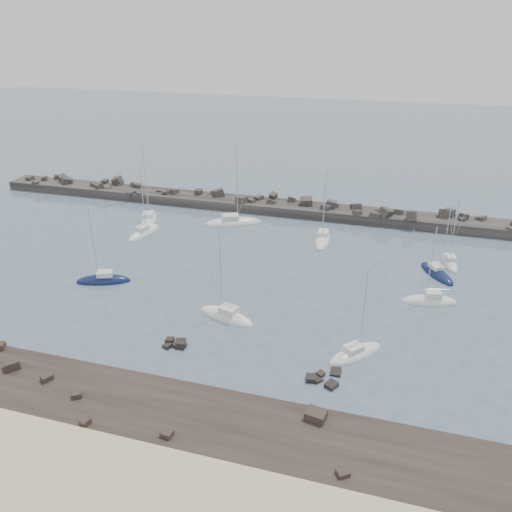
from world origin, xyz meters
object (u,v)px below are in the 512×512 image
(sailboat_7, at_px, (355,354))
(sailboat_8, at_px, (437,274))
(sailboat_1, at_px, (149,220))
(sailboat_4, at_px, (233,223))
(sailboat_10, at_px, (449,263))
(sailboat_2, at_px, (104,281))
(sailboat_6, at_px, (323,240))
(sailboat_9, at_px, (429,301))
(sailboat_5, at_px, (226,317))
(sailboat_3, at_px, (144,233))

(sailboat_7, distance_m, sailboat_8, 25.75)
(sailboat_1, height_order, sailboat_4, sailboat_4)
(sailboat_10, bearing_deg, sailboat_4, 170.13)
(sailboat_2, bearing_deg, sailboat_10, 22.71)
(sailboat_6, height_order, sailboat_9, sailboat_6)
(sailboat_8, bearing_deg, sailboat_1, 170.96)
(sailboat_4, bearing_deg, sailboat_6, -10.36)
(sailboat_2, distance_m, sailboat_7, 38.35)
(sailboat_5, height_order, sailboat_6, sailboat_6)
(sailboat_8, xyz_separation_m, sailboat_10, (2.04, 4.53, 0.01))
(sailboat_9, distance_m, sailboat_10, 13.95)
(sailboat_6, bearing_deg, sailboat_5, -105.62)
(sailboat_9, height_order, sailboat_10, sailboat_9)
(sailboat_3, relative_size, sailboat_4, 0.79)
(sailboat_5, bearing_deg, sailboat_9, 24.17)
(sailboat_3, xyz_separation_m, sailboat_10, (52.31, 2.51, -0.01))
(sailboat_2, bearing_deg, sailboat_9, 8.79)
(sailboat_2, distance_m, sailboat_4, 29.49)
(sailboat_1, xyz_separation_m, sailboat_6, (33.81, -0.36, 0.00))
(sailboat_2, distance_m, sailboat_5, 21.10)
(sailboat_3, height_order, sailboat_4, sailboat_4)
(sailboat_1, height_order, sailboat_3, sailboat_1)
(sailboat_1, distance_m, sailboat_7, 53.53)
(sailboat_8, bearing_deg, sailboat_3, 177.69)
(sailboat_2, bearing_deg, sailboat_3, 99.15)
(sailboat_6, relative_size, sailboat_8, 1.10)
(sailboat_2, distance_m, sailboat_6, 37.43)
(sailboat_3, bearing_deg, sailboat_9, -12.70)
(sailboat_2, relative_size, sailboat_3, 0.96)
(sailboat_5, xyz_separation_m, sailboat_9, (25.41, 11.40, 0.00))
(sailboat_7, relative_size, sailboat_8, 0.95)
(sailboat_1, bearing_deg, sailboat_3, -70.24)
(sailboat_6, distance_m, sailboat_7, 33.06)
(sailboat_2, xyz_separation_m, sailboat_10, (49.39, 20.67, -0.02))
(sailboat_1, height_order, sailboat_8, sailboat_1)
(sailboat_3, distance_m, sailboat_6, 32.09)
(sailboat_3, height_order, sailboat_9, sailboat_3)
(sailboat_10, bearing_deg, sailboat_1, 175.99)
(sailboat_1, xyz_separation_m, sailboat_7, (42.77, -32.19, -0.01))
(sailboat_5, distance_m, sailboat_8, 33.60)
(sailboat_4, bearing_deg, sailboat_8, -17.15)
(sailboat_8, bearing_deg, sailboat_2, -161.18)
(sailboat_7, height_order, sailboat_8, sailboat_8)
(sailboat_1, height_order, sailboat_2, sailboat_1)
(sailboat_1, xyz_separation_m, sailboat_2, (5.20, -24.50, 0.01))
(sailboat_4, height_order, sailboat_7, sailboat_4)
(sailboat_4, bearing_deg, sailboat_1, -170.02)
(sailboat_3, xyz_separation_m, sailboat_9, (49.00, -11.04, 0.01))
(sailboat_1, relative_size, sailboat_7, 1.28)
(sailboat_4, height_order, sailboat_9, sailboat_4)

